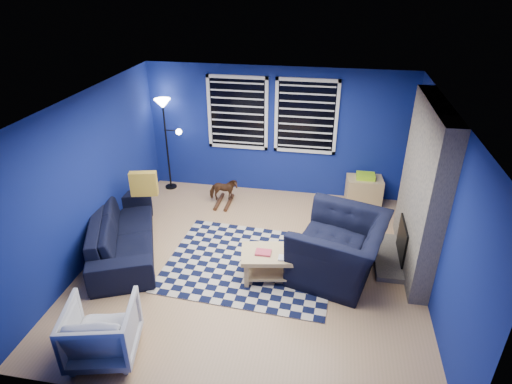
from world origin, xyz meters
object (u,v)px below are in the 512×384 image
at_px(tv, 415,142).
at_px(armchair_bent, 102,330).
at_px(sofa, 123,231).
at_px(armchair_big, 339,248).
at_px(rocking_horse, 224,190).
at_px(floor_lamp, 165,116).
at_px(cabinet, 364,191).
at_px(coffee_table, 275,260).

bearing_deg(tv, armchair_bent, -133.79).
height_order(sofa, armchair_big, armchair_big).
bearing_deg(tv, rocking_horse, -175.96).
height_order(armchair_bent, floor_lamp, floor_lamp).
bearing_deg(rocking_horse, cabinet, -94.27).
distance_m(tv, rocking_horse, 3.53).
xyz_separation_m(coffee_table, floor_lamp, (-2.50, 2.52, 1.20)).
relative_size(armchair_bent, floor_lamp, 0.42).
bearing_deg(coffee_table, cabinet, 61.58).
xyz_separation_m(armchair_bent, cabinet, (3.12, 4.23, -0.07)).
bearing_deg(sofa, cabinet, -83.27).
xyz_separation_m(sofa, coffee_table, (2.47, -0.30, -0.01)).
height_order(tv, sofa, tv).
distance_m(armchair_big, floor_lamp, 4.22).
bearing_deg(rocking_horse, tv, -100.43).
relative_size(armchair_big, rocking_horse, 2.59).
distance_m(armchair_big, armchair_bent, 3.33).
height_order(rocking_horse, cabinet, cabinet).
bearing_deg(armchair_big, coffee_table, -57.11).
xyz_separation_m(rocking_horse, floor_lamp, (-1.23, 0.48, 1.23)).
height_order(tv, rocking_horse, tv).
bearing_deg(tv, sofa, -156.48).
bearing_deg(floor_lamp, sofa, -89.25).
bearing_deg(sofa, armchair_bent, 176.20).
bearing_deg(armchair_big, armchair_bent, -37.55).
bearing_deg(cabinet, tv, -23.36).
bearing_deg(coffee_table, tv, 47.71).
height_order(armchair_bent, cabinet, armchair_bent).
bearing_deg(sofa, rocking_horse, -57.93).
bearing_deg(armchair_bent, armchair_big, -156.45).
height_order(rocking_horse, floor_lamp, floor_lamp).
relative_size(tv, armchair_bent, 1.28).
bearing_deg(sofa, floor_lamp, -22.54).
relative_size(tv, floor_lamp, 0.54).
xyz_separation_m(sofa, cabinet, (3.83, 2.22, -0.06)).
bearing_deg(rocking_horse, coffee_table, -162.61).
distance_m(armchair_big, coffee_table, 0.95).
distance_m(coffee_table, cabinet, 2.86).
distance_m(tv, armchair_big, 2.50).
bearing_deg(coffee_table, rocking_horse, 121.86).
bearing_deg(cabinet, armchair_bent, -131.30).
xyz_separation_m(sofa, rocking_horse, (1.20, 1.74, -0.04)).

